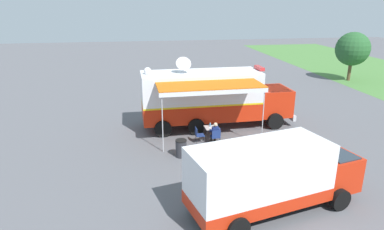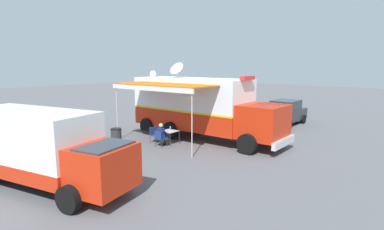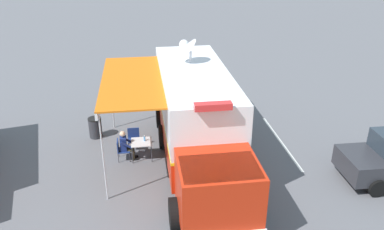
{
  "view_description": "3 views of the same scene",
  "coord_description": "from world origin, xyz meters",
  "px_view_note": "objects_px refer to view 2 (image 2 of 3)",
  "views": [
    {
      "loc": [
        19.86,
        -3.86,
        7.54
      ],
      "look_at": [
        1.24,
        -0.76,
        1.22
      ],
      "focal_mm": 31.82,
      "sensor_mm": 36.0,
      "label": 1
    },
    {
      "loc": [
        13.92,
        11.68,
        4.32
      ],
      "look_at": [
        0.32,
        0.32,
        1.38
      ],
      "focal_mm": 28.77,
      "sensor_mm": 36.0,
      "label": 2
    },
    {
      "loc": [
        1.73,
        13.72,
        8.02
      ],
      "look_at": [
        0.09,
        -0.04,
        1.64
      ],
      "focal_mm": 36.12,
      "sensor_mm": 36.0,
      "label": 3
    }
  ],
  "objects_px": {
    "folding_chair_beside_table": "(155,133)",
    "seated_responder": "(162,134)",
    "folding_chair_at_table": "(160,137)",
    "car_behind_truck": "(285,112)",
    "command_truck": "(201,106)",
    "support_truck": "(40,148)",
    "trash_bin": "(116,137)",
    "water_bottle": "(170,128)",
    "folding_table": "(170,132)"
  },
  "relations": [
    {
      "from": "folding_chair_beside_table",
      "to": "car_behind_truck",
      "type": "distance_m",
      "value": 10.18
    },
    {
      "from": "trash_bin",
      "to": "car_behind_truck",
      "type": "height_order",
      "value": "car_behind_truck"
    },
    {
      "from": "folding_chair_at_table",
      "to": "car_behind_truck",
      "type": "relative_size",
      "value": 0.21
    },
    {
      "from": "water_bottle",
      "to": "trash_bin",
      "type": "height_order",
      "value": "water_bottle"
    },
    {
      "from": "folding_table",
      "to": "folding_chair_beside_table",
      "type": "bearing_deg",
      "value": -68.81
    },
    {
      "from": "car_behind_truck",
      "to": "trash_bin",
      "type": "bearing_deg",
      "value": -22.28
    },
    {
      "from": "command_truck",
      "to": "folding_table",
      "type": "bearing_deg",
      "value": -13.55
    },
    {
      "from": "folding_table",
      "to": "folding_chair_at_table",
      "type": "distance_m",
      "value": 0.82
    },
    {
      "from": "command_truck",
      "to": "seated_responder",
      "type": "relative_size",
      "value": 7.63
    },
    {
      "from": "command_truck",
      "to": "seated_responder",
      "type": "height_order",
      "value": "command_truck"
    },
    {
      "from": "trash_bin",
      "to": "support_truck",
      "type": "height_order",
      "value": "support_truck"
    },
    {
      "from": "car_behind_truck",
      "to": "command_truck",
      "type": "bearing_deg",
      "value": -16.11
    },
    {
      "from": "command_truck",
      "to": "folding_chair_at_table",
      "type": "distance_m",
      "value": 3.27
    },
    {
      "from": "command_truck",
      "to": "support_truck",
      "type": "xyz_separation_m",
      "value": [
        9.29,
        0.11,
        -0.56
      ]
    },
    {
      "from": "support_truck",
      "to": "trash_bin",
      "type": "bearing_deg",
      "value": -152.65
    },
    {
      "from": "folding_table",
      "to": "command_truck",
      "type": "bearing_deg",
      "value": 166.45
    },
    {
      "from": "command_truck",
      "to": "folding_chair_at_table",
      "type": "bearing_deg",
      "value": -9.04
    },
    {
      "from": "folding_chair_at_table",
      "to": "car_behind_truck",
      "type": "distance_m",
      "value": 10.37
    },
    {
      "from": "command_truck",
      "to": "car_behind_truck",
      "type": "height_order",
      "value": "command_truck"
    },
    {
      "from": "water_bottle",
      "to": "folding_chair_at_table",
      "type": "bearing_deg",
      "value": 6.99
    },
    {
      "from": "command_truck",
      "to": "water_bottle",
      "type": "relative_size",
      "value": 42.59
    },
    {
      "from": "folding_chair_beside_table",
      "to": "seated_responder",
      "type": "xyz_separation_m",
      "value": [
        0.28,
        0.89,
        0.14
      ]
    },
    {
      "from": "folding_chair_beside_table",
      "to": "car_behind_truck",
      "type": "xyz_separation_m",
      "value": [
        -9.58,
        3.42,
        0.37
      ]
    },
    {
      "from": "folding_chair_at_table",
      "to": "car_behind_truck",
      "type": "xyz_separation_m",
      "value": [
        -10.05,
        2.53,
        0.37
      ]
    },
    {
      "from": "folding_chair_beside_table",
      "to": "trash_bin",
      "type": "height_order",
      "value": "trash_bin"
    },
    {
      "from": "folding_chair_beside_table",
      "to": "support_truck",
      "type": "relative_size",
      "value": 0.12
    },
    {
      "from": "trash_bin",
      "to": "car_behind_truck",
      "type": "distance_m",
      "value": 12.19
    },
    {
      "from": "folding_table",
      "to": "support_truck",
      "type": "bearing_deg",
      "value": 4.94
    },
    {
      "from": "folding_table",
      "to": "folding_chair_at_table",
      "type": "bearing_deg",
      "value": 3.27
    },
    {
      "from": "command_truck",
      "to": "trash_bin",
      "type": "xyz_separation_m",
      "value": [
        4.13,
        -2.56,
        -1.49
      ]
    },
    {
      "from": "folding_chair_at_table",
      "to": "folding_chair_beside_table",
      "type": "height_order",
      "value": "same"
    },
    {
      "from": "command_truck",
      "to": "water_bottle",
      "type": "distance_m",
      "value": 2.34
    },
    {
      "from": "water_bottle",
      "to": "folding_chair_at_table",
      "type": "distance_m",
      "value": 0.99
    },
    {
      "from": "water_bottle",
      "to": "support_truck",
      "type": "xyz_separation_m",
      "value": [
        7.31,
        0.69,
        0.55
      ]
    },
    {
      "from": "folding_chair_beside_table",
      "to": "support_truck",
      "type": "bearing_deg",
      "value": 12.12
    },
    {
      "from": "seated_responder",
      "to": "folding_chair_at_table",
      "type": "bearing_deg",
      "value": 1.2
    },
    {
      "from": "folding_chair_beside_table",
      "to": "seated_responder",
      "type": "height_order",
      "value": "seated_responder"
    },
    {
      "from": "seated_responder",
      "to": "car_behind_truck",
      "type": "bearing_deg",
      "value": 165.62
    },
    {
      "from": "folding_table",
      "to": "seated_responder",
      "type": "distance_m",
      "value": 0.61
    },
    {
      "from": "command_truck",
      "to": "car_behind_truck",
      "type": "distance_m",
      "value": 7.51
    },
    {
      "from": "support_truck",
      "to": "water_bottle",
      "type": "bearing_deg",
      "value": -174.61
    },
    {
      "from": "trash_bin",
      "to": "water_bottle",
      "type": "bearing_deg",
      "value": 137.38
    },
    {
      "from": "folding_table",
      "to": "seated_responder",
      "type": "xyz_separation_m",
      "value": [
        0.61,
        0.04,
        -0.02
      ]
    },
    {
      "from": "folding_chair_at_table",
      "to": "support_truck",
      "type": "distance_m",
      "value": 6.46
    },
    {
      "from": "folding_table",
      "to": "car_behind_truck",
      "type": "bearing_deg",
      "value": 164.47
    },
    {
      "from": "folding_chair_at_table",
      "to": "seated_responder",
      "type": "xyz_separation_m",
      "value": [
        -0.19,
        -0.0,
        0.14
      ]
    },
    {
      "from": "command_truck",
      "to": "folding_chair_beside_table",
      "type": "bearing_deg",
      "value": -29.11
    },
    {
      "from": "folding_chair_at_table",
      "to": "trash_bin",
      "type": "bearing_deg",
      "value": -59.75
    },
    {
      "from": "water_bottle",
      "to": "car_behind_truck",
      "type": "distance_m",
      "value": 9.5
    },
    {
      "from": "water_bottle",
      "to": "folding_chair_beside_table",
      "type": "bearing_deg",
      "value": -59.53
    }
  ]
}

